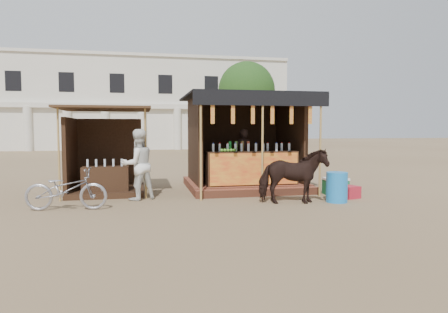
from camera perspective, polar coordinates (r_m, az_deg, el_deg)
name	(u,v)px	position (r m, az deg, el deg)	size (l,w,h in m)	color
ground	(239,212)	(8.72, 2.15, -7.96)	(120.00, 120.00, 0.00)	#846B4C
main_stall	(245,155)	(12.05, 2.97, 0.27)	(3.60, 3.61, 2.78)	brown
secondary_stall	(101,163)	(11.61, -17.20, -0.90)	(2.40, 2.40, 2.38)	#352013
cow	(293,176)	(9.69, 9.79, -2.79)	(0.72, 1.59, 1.34)	black
motorbike	(66,189)	(9.52, -21.61, -4.38)	(0.62, 1.77, 0.93)	#9F9EA7
bystander	(138,165)	(10.32, -12.20, -1.14)	(0.87, 0.68, 1.80)	white
blue_barrel	(337,187)	(10.22, 15.81, -4.23)	(0.52, 0.52, 0.74)	blue
red_crate	(349,192)	(10.92, 17.44, -4.86)	(0.44, 0.42, 0.31)	#AD1C2C
cooler	(336,186)	(11.40, 15.65, -4.08)	(0.67, 0.48, 0.46)	#186D3E
background_building	(142,105)	(38.29, -11.68, 7.17)	(26.00, 7.45, 8.18)	silver
tree	(244,92)	(31.55, 2.83, 9.14)	(4.50, 4.40, 7.00)	#382314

